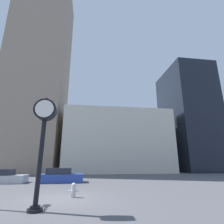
% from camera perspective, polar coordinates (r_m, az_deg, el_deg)
% --- Properties ---
extents(ground_plane, '(200.00, 200.00, 0.00)m').
position_cam_1_polar(ground_plane, '(10.95, -16.23, -25.62)').
color(ground_plane, '#515156').
extents(building_tall_tower, '(10.51, 12.00, 41.02)m').
position_cam_1_polar(building_tall_tower, '(40.69, -22.30, 12.60)').
color(building_tall_tower, gray).
rests_on(building_tall_tower, ground_plane).
extents(building_storefront_row, '(19.37, 12.00, 11.19)m').
position_cam_1_polar(building_storefront_row, '(35.32, 1.25, -9.89)').
color(building_storefront_row, beige).
rests_on(building_storefront_row, ground_plane).
extents(building_glass_modern, '(8.48, 12.00, 22.17)m').
position_cam_1_polar(building_glass_modern, '(41.86, 23.45, -1.89)').
color(building_glass_modern, black).
rests_on(building_glass_modern, ground_plane).
extents(street_clock, '(1.01, 0.61, 4.94)m').
position_cam_1_polar(street_clock, '(8.65, -21.42, -4.87)').
color(street_clock, black).
rests_on(street_clock, ground_plane).
extents(car_blue, '(4.23, 1.98, 1.36)m').
position_cam_1_polar(car_blue, '(18.78, -16.41, -19.48)').
color(car_blue, '#28429E').
rests_on(car_blue, ground_plane).
extents(fire_hydrant_near, '(0.57, 0.25, 0.78)m').
position_cam_1_polar(fire_hydrant_near, '(11.18, -12.46, -23.58)').
color(fire_hydrant_near, '#B7B7BC').
rests_on(fire_hydrant_near, ground_plane).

